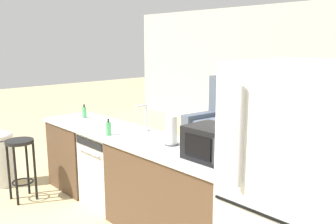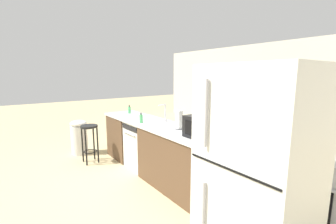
{
  "view_description": "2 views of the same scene",
  "coord_description": "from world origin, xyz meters",
  "px_view_note": "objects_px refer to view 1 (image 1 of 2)",
  "views": [
    {
      "loc": [
        3.06,
        -2.22,
        1.86
      ],
      "look_at": [
        0.3,
        0.37,
        1.12
      ],
      "focal_mm": 38.0,
      "sensor_mm": 36.0,
      "label": 1
    },
    {
      "loc": [
        3.21,
        -2.03,
        1.7
      ],
      "look_at": [
        0.19,
        0.22,
        1.07
      ],
      "focal_mm": 24.0,
      "sensor_mm": 36.0,
      "label": 2
    }
  ],
  "objects_px": {
    "paper_towel_roll": "(172,131)",
    "dish_soap_bottle": "(84,112)",
    "dishwasher": "(112,168)",
    "soap_bottle": "(109,129)",
    "trash_bin": "(1,157)",
    "couch": "(246,134)",
    "bar_stool": "(21,157)",
    "microwave": "(216,144)"
  },
  "relations": [
    {
      "from": "paper_towel_roll",
      "to": "dishwasher",
      "type": "bearing_deg",
      "value": -177.59
    },
    {
      "from": "couch",
      "to": "paper_towel_roll",
      "type": "bearing_deg",
      "value": -71.16
    },
    {
      "from": "dishwasher",
      "to": "trash_bin",
      "type": "bearing_deg",
      "value": -151.89
    },
    {
      "from": "paper_towel_roll",
      "to": "soap_bottle",
      "type": "xyz_separation_m",
      "value": [
        -0.71,
        -0.24,
        -0.07
      ]
    },
    {
      "from": "dishwasher",
      "to": "soap_bottle",
      "type": "bearing_deg",
      "value": -38.8
    },
    {
      "from": "microwave",
      "to": "trash_bin",
      "type": "xyz_separation_m",
      "value": [
        -2.97,
        -0.77,
        -0.66
      ]
    },
    {
      "from": "trash_bin",
      "to": "couch",
      "type": "xyz_separation_m",
      "value": [
        1.54,
        3.33,
        0.02
      ]
    },
    {
      "from": "dishwasher",
      "to": "bar_stool",
      "type": "distance_m",
      "value": 1.1
    },
    {
      "from": "dish_soap_bottle",
      "to": "bar_stool",
      "type": "bearing_deg",
      "value": -95.95
    },
    {
      "from": "soap_bottle",
      "to": "bar_stool",
      "type": "bearing_deg",
      "value": -152.47
    },
    {
      "from": "microwave",
      "to": "dish_soap_bottle",
      "type": "relative_size",
      "value": 2.84
    },
    {
      "from": "couch",
      "to": "dishwasher",
      "type": "bearing_deg",
      "value": -92.16
    },
    {
      "from": "bar_stool",
      "to": "trash_bin",
      "type": "bearing_deg",
      "value": -177.62
    },
    {
      "from": "dishwasher",
      "to": "dish_soap_bottle",
      "type": "relative_size",
      "value": 4.77
    },
    {
      "from": "bar_stool",
      "to": "microwave",
      "type": "bearing_deg",
      "value": 17.63
    },
    {
      "from": "microwave",
      "to": "trash_bin",
      "type": "height_order",
      "value": "microwave"
    },
    {
      "from": "microwave",
      "to": "couch",
      "type": "relative_size",
      "value": 0.24
    },
    {
      "from": "dishwasher",
      "to": "paper_towel_roll",
      "type": "distance_m",
      "value": 1.14
    },
    {
      "from": "dishwasher",
      "to": "trash_bin",
      "type": "distance_m",
      "value": 1.63
    },
    {
      "from": "microwave",
      "to": "dish_soap_bottle",
      "type": "xyz_separation_m",
      "value": [
        -2.25,
        0.08,
        -0.07
      ]
    },
    {
      "from": "bar_stool",
      "to": "trash_bin",
      "type": "distance_m",
      "value": 0.66
    },
    {
      "from": "microwave",
      "to": "dish_soap_bottle",
      "type": "height_order",
      "value": "microwave"
    },
    {
      "from": "trash_bin",
      "to": "couch",
      "type": "height_order",
      "value": "couch"
    },
    {
      "from": "dish_soap_bottle",
      "to": "trash_bin",
      "type": "xyz_separation_m",
      "value": [
        -0.72,
        -0.85,
        -0.59
      ]
    },
    {
      "from": "paper_towel_roll",
      "to": "dish_soap_bottle",
      "type": "bearing_deg",
      "value": 178.7
    },
    {
      "from": "soap_bottle",
      "to": "trash_bin",
      "type": "xyz_separation_m",
      "value": [
        -1.69,
        -0.57,
        -0.59
      ]
    },
    {
      "from": "dishwasher",
      "to": "bar_stool",
      "type": "height_order",
      "value": "dishwasher"
    },
    {
      "from": "paper_towel_roll",
      "to": "soap_bottle",
      "type": "distance_m",
      "value": 0.75
    },
    {
      "from": "dish_soap_bottle",
      "to": "bar_stool",
      "type": "xyz_separation_m",
      "value": [
        -0.09,
        -0.82,
        -0.44
      ]
    },
    {
      "from": "microwave",
      "to": "bar_stool",
      "type": "height_order",
      "value": "microwave"
    },
    {
      "from": "microwave",
      "to": "paper_towel_roll",
      "type": "height_order",
      "value": "paper_towel_roll"
    },
    {
      "from": "paper_towel_roll",
      "to": "dish_soap_bottle",
      "type": "height_order",
      "value": "paper_towel_roll"
    },
    {
      "from": "dishwasher",
      "to": "paper_towel_roll",
      "type": "bearing_deg",
      "value": 2.41
    },
    {
      "from": "soap_bottle",
      "to": "couch",
      "type": "xyz_separation_m",
      "value": [
        -0.15,
        2.75,
        -0.58
      ]
    },
    {
      "from": "paper_towel_roll",
      "to": "dish_soap_bottle",
      "type": "relative_size",
      "value": 1.6
    },
    {
      "from": "dishwasher",
      "to": "microwave",
      "type": "distance_m",
      "value": 1.65
    },
    {
      "from": "bar_stool",
      "to": "couch",
      "type": "xyz_separation_m",
      "value": [
        0.9,
        3.3,
        -0.14
      ]
    },
    {
      "from": "bar_stool",
      "to": "trash_bin",
      "type": "height_order",
      "value": "same"
    },
    {
      "from": "bar_stool",
      "to": "dishwasher",
      "type": "bearing_deg",
      "value": 42.73
    },
    {
      "from": "microwave",
      "to": "trash_bin",
      "type": "bearing_deg",
      "value": -165.5
    },
    {
      "from": "soap_bottle",
      "to": "couch",
      "type": "relative_size",
      "value": 0.08
    },
    {
      "from": "soap_bottle",
      "to": "bar_stool",
      "type": "height_order",
      "value": "soap_bottle"
    }
  ]
}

